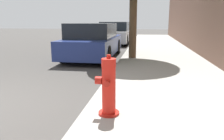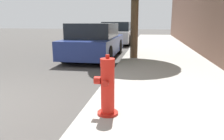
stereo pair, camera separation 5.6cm
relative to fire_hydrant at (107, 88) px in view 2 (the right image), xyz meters
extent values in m
cube|color=#99968E|center=(1.11, 0.05, -0.47)|extent=(3.05, 40.00, 0.13)
cylinder|color=red|center=(0.00, 0.00, -0.39)|extent=(0.31, 0.31, 0.04)
cylinder|color=red|center=(0.00, 0.00, -0.03)|extent=(0.20, 0.20, 0.67)
cylinder|color=red|center=(0.00, 0.00, 0.36)|extent=(0.21, 0.21, 0.12)
cylinder|color=red|center=(0.00, 0.00, 0.45)|extent=(0.06, 0.06, 0.05)
cylinder|color=red|center=(0.00, -0.14, 0.10)|extent=(0.08, 0.08, 0.08)
cylinder|color=red|center=(0.00, 0.14, 0.10)|extent=(0.08, 0.08, 0.08)
cylinder|color=red|center=(-0.14, 0.00, 0.10)|extent=(0.10, 0.11, 0.11)
cube|color=navy|center=(-1.62, 5.76, -0.03)|extent=(1.76, 4.28, 0.65)
cube|color=black|center=(-1.62, 5.59, 0.58)|extent=(1.62, 2.35, 0.56)
cylinder|color=black|center=(-2.42, 7.09, -0.21)|extent=(0.20, 0.66, 0.66)
cylinder|color=black|center=(-0.82, 7.09, -0.21)|extent=(0.20, 0.66, 0.66)
cylinder|color=black|center=(-2.42, 4.44, -0.21)|extent=(0.20, 0.66, 0.66)
cylinder|color=black|center=(-0.82, 4.44, -0.21)|extent=(0.20, 0.66, 0.66)
cube|color=#B7B7BC|center=(-1.54, 11.76, -0.01)|extent=(1.83, 4.60, 0.68)
cube|color=black|center=(-1.54, 11.58, 0.61)|extent=(1.68, 2.53, 0.57)
cylinder|color=black|center=(-2.37, 13.19, -0.19)|extent=(0.20, 0.69, 0.69)
cylinder|color=black|center=(-0.70, 13.19, -0.19)|extent=(0.20, 0.69, 0.69)
cylinder|color=black|center=(-2.37, 10.34, -0.19)|extent=(0.20, 0.69, 0.69)
cylinder|color=black|center=(-0.70, 10.34, -0.19)|extent=(0.20, 0.69, 0.69)
cylinder|color=brown|center=(0.00, 5.26, 0.88)|extent=(0.28, 0.28, 2.58)
camera|label=1|loc=(0.52, -2.96, 0.93)|focal=35.00mm
camera|label=2|loc=(0.57, -2.95, 0.93)|focal=35.00mm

